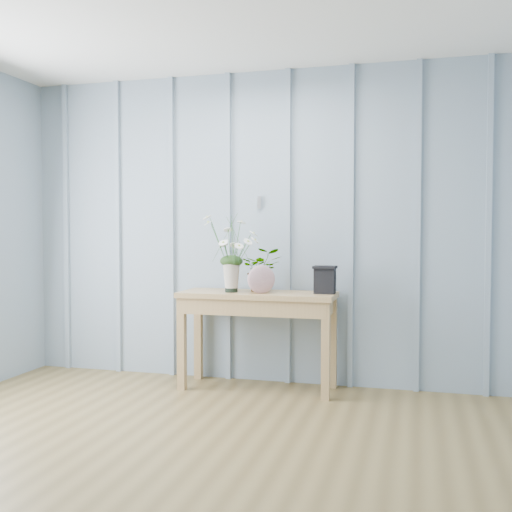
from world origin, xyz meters
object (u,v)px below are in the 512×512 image
(sideboard, at_px, (258,307))
(daisy_vase, at_px, (231,242))
(carved_box, at_px, (325,279))
(felt_disc_vessel, at_px, (261,279))

(sideboard, bearing_deg, daisy_vase, -163.52)
(carved_box, bearing_deg, daisy_vase, -173.56)
(sideboard, distance_m, daisy_vase, 0.54)
(daisy_vase, relative_size, felt_disc_vessel, 2.87)
(felt_disc_vessel, distance_m, carved_box, 0.48)
(sideboard, bearing_deg, carved_box, 2.52)
(sideboard, distance_m, felt_disc_vessel, 0.25)
(sideboard, distance_m, carved_box, 0.56)
(carved_box, bearing_deg, sideboard, -177.48)
(daisy_vase, distance_m, felt_disc_vessel, 0.38)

